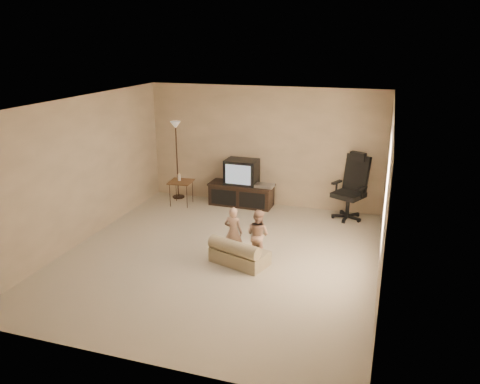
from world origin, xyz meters
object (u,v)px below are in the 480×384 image
object	(u,v)px
floor_lamp	(176,143)
toddler_right	(258,234)
tv_stand	(242,187)
side_table	(181,182)
office_chair	(351,195)
toddler_left	(233,232)
child_sofa	(238,254)

from	to	relation	value
floor_lamp	toddler_right	world-z (taller)	floor_lamp
tv_stand	toddler_right	xyz separation A→B (m)	(1.01, -2.37, 0.00)
tv_stand	floor_lamp	distance (m)	1.73
side_table	floor_lamp	bearing A→B (deg)	122.68
floor_lamp	office_chair	bearing A→B (deg)	-1.90
office_chair	floor_lamp	bearing A→B (deg)	-155.56
floor_lamp	toddler_left	size ratio (longest dim) A/B	2.02
side_table	child_sofa	bearing A→B (deg)	-48.77
tv_stand	toddler_right	size ratio (longest dim) A/B	1.68
tv_stand	toddler_left	xyz separation A→B (m)	(0.61, -2.40, 0.01)
office_chair	floor_lamp	world-z (taller)	floor_lamp
office_chair	toddler_right	bearing A→B (deg)	-92.29
office_chair	side_table	size ratio (longest dim) A/B	1.85
side_table	child_sofa	distance (m)	3.09
side_table	toddler_right	bearing A→B (deg)	-41.76
tv_stand	toddler_left	bearing A→B (deg)	-74.44
child_sofa	office_chair	bearing A→B (deg)	77.62
toddler_left	child_sofa	bearing A→B (deg)	126.72
side_table	child_sofa	xyz separation A→B (m)	(2.02, -2.31, -0.33)
toddler_left	office_chair	bearing A→B (deg)	-121.46
tv_stand	toddler_left	world-z (taller)	tv_stand
office_chair	toddler_left	world-z (taller)	office_chair
toddler_right	floor_lamp	bearing A→B (deg)	-23.48
floor_lamp	child_sofa	size ratio (longest dim) A/B	1.73
tv_stand	toddler_left	distance (m)	2.48
floor_lamp	toddler_left	bearing A→B (deg)	-49.26
floor_lamp	toddler_left	distance (m)	3.35
side_table	child_sofa	world-z (taller)	side_table
floor_lamp	side_table	bearing A→B (deg)	-57.32
tv_stand	office_chair	bearing A→B (deg)	-0.39
office_chair	side_table	world-z (taller)	office_chair
child_sofa	side_table	bearing A→B (deg)	148.84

